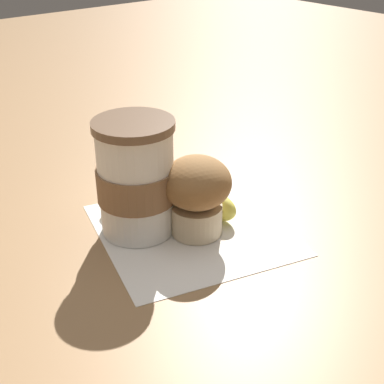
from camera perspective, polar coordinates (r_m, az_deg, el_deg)
name	(u,v)px	position (r m, az deg, el deg)	size (l,w,h in m)	color
ground_plane	(192,230)	(0.68, 0.00, -4.04)	(3.00, 3.00, 0.00)	#936D47
paper_napkin	(192,229)	(0.68, 0.00, -3.99)	(0.22, 0.22, 0.00)	white
coffee_cup	(136,178)	(0.65, -5.99, 1.45)	(0.10, 0.10, 0.14)	white
muffin	(195,192)	(0.64, 0.36, -0.03)	(0.08, 0.08, 0.10)	beige
banana	(171,200)	(0.70, -2.21, -0.90)	(0.13, 0.15, 0.04)	#D6CC4C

